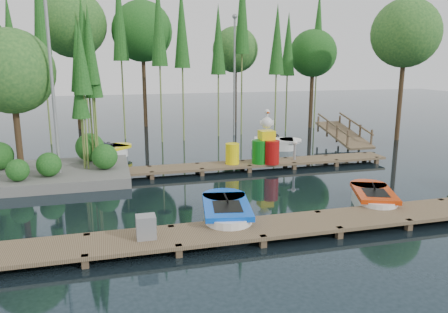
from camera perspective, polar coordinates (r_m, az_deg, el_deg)
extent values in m
plane|color=#1E2E38|center=(15.93, -1.27, -4.35)|extent=(90.00, 90.00, 0.00)
cube|color=brown|center=(11.77, 4.06, -9.36)|extent=(18.00, 1.50, 0.10)
cube|color=brown|center=(10.73, -17.65, -13.42)|extent=(0.16, 0.16, 0.50)
cube|color=brown|center=(11.87, -17.42, -10.79)|extent=(0.16, 0.16, 0.50)
cube|color=brown|center=(10.81, -5.92, -12.64)|extent=(0.16, 0.16, 0.50)
cube|color=brown|center=(11.95, -6.92, -10.12)|extent=(0.16, 0.16, 0.50)
cube|color=brown|center=(11.31, 5.11, -11.44)|extent=(0.16, 0.16, 0.50)
cube|color=brown|center=(12.40, 3.08, -9.17)|extent=(0.16, 0.16, 0.50)
cube|color=brown|center=(12.17, 14.81, -10.03)|extent=(0.16, 0.16, 0.50)
cube|color=brown|center=(13.19, 12.08, -8.08)|extent=(0.16, 0.16, 0.50)
cube|color=brown|center=(13.33, 22.95, -8.62)|extent=(0.16, 0.16, 0.50)
cube|color=brown|center=(14.27, 19.85, -6.97)|extent=(0.16, 0.16, 0.50)
cube|color=brown|center=(15.57, 26.40, -5.93)|extent=(0.16, 0.16, 0.50)
cube|color=brown|center=(18.44, -0.12, -1.18)|extent=(15.00, 1.20, 0.10)
cube|color=brown|center=(17.61, -22.65, -3.52)|extent=(0.16, 0.16, 0.50)
cube|color=brown|center=(18.53, -22.29, -2.72)|extent=(0.16, 0.16, 0.50)
cube|color=brown|center=(17.44, -16.04, -3.17)|extent=(0.16, 0.16, 0.50)
cube|color=brown|center=(18.37, -16.01, -2.38)|extent=(0.16, 0.16, 0.50)
cube|color=brown|center=(17.51, -9.39, -2.78)|extent=(0.16, 0.16, 0.50)
cube|color=brown|center=(18.43, -9.70, -2.01)|extent=(0.16, 0.16, 0.50)
cube|color=brown|center=(17.81, -2.88, -2.36)|extent=(0.16, 0.16, 0.50)
cube|color=brown|center=(18.72, -3.51, -1.62)|extent=(0.16, 0.16, 0.50)
cube|color=brown|center=(18.33, 3.33, -1.93)|extent=(0.16, 0.16, 0.50)
cube|color=brown|center=(19.21, 2.43, -1.23)|extent=(0.16, 0.16, 0.50)
cube|color=brown|center=(19.05, 9.13, -1.51)|extent=(0.16, 0.16, 0.50)
cube|color=brown|center=(19.90, 8.01, -0.86)|extent=(0.16, 0.16, 0.50)
cube|color=brown|center=(19.96, 14.46, -1.10)|extent=(0.16, 0.16, 0.50)
cube|color=brown|center=(20.77, 13.16, -0.50)|extent=(0.16, 0.16, 0.50)
cube|color=brown|center=(21.02, 19.28, -0.73)|extent=(0.16, 0.16, 0.50)
cube|color=brown|center=(21.79, 17.87, -0.17)|extent=(0.16, 0.16, 0.50)
cube|color=slate|center=(18.50, -22.01, -2.30)|extent=(6.20, 4.20, 0.42)
sphere|color=#235F1E|center=(17.36, -21.90, -0.98)|extent=(0.90, 0.90, 0.90)
sphere|color=#235F1E|center=(19.36, -17.12, 1.17)|extent=(1.20, 1.20, 1.20)
sphere|color=#235F1E|center=(17.14, -25.35, -1.63)|extent=(0.80, 0.80, 0.80)
sphere|color=#235F1E|center=(17.80, -15.31, -0.02)|extent=(1.00, 1.00, 1.00)
cylinder|color=#402D1B|center=(18.69, -25.37, 3.26)|extent=(0.24, 0.24, 3.60)
sphere|color=#3A722B|center=(18.51, -26.02, 9.98)|extent=(3.20, 3.20, 3.20)
cylinder|color=olive|center=(18.44, -17.11, 6.84)|extent=(0.07, 0.07, 5.93)
cone|color=#235F1E|center=(18.37, -17.54, 13.28)|extent=(0.70, 0.70, 2.97)
cylinder|color=olive|center=(18.31, -18.10, 6.31)|extent=(0.07, 0.07, 5.66)
cone|color=#235F1E|center=(18.22, -18.54, 12.51)|extent=(0.70, 0.70, 2.83)
cylinder|color=olive|center=(18.50, -16.46, 5.79)|extent=(0.07, 0.07, 5.22)
cone|color=#235F1E|center=(18.39, -16.82, 11.45)|extent=(0.70, 0.70, 2.61)
cylinder|color=olive|center=(17.69, -17.76, 5.91)|extent=(0.07, 0.07, 5.53)
cone|color=#235F1E|center=(17.59, -18.19, 12.18)|extent=(0.70, 0.70, 2.76)
cylinder|color=olive|center=(17.92, -18.05, 3.52)|extent=(0.07, 0.07, 4.01)
cone|color=#235F1E|center=(17.77, -18.36, 7.99)|extent=(0.70, 0.70, 2.01)
cylinder|color=olive|center=(18.32, -16.75, 7.10)|extent=(0.07, 0.07, 6.11)
cone|color=#235F1E|center=(18.26, -17.18, 13.79)|extent=(0.70, 0.70, 3.05)
cylinder|color=#402D1B|center=(27.24, 22.11, 8.31)|extent=(0.26, 0.26, 6.06)
sphere|color=#3A722B|center=(27.22, 22.65, 14.66)|extent=(3.81, 3.81, 3.81)
cylinder|color=#402D1B|center=(30.71, 11.36, 8.40)|extent=(0.26, 0.26, 5.02)
sphere|color=#235F1E|center=(30.64, 11.57, 13.08)|extent=(3.16, 3.16, 3.16)
cylinder|color=#402D1B|center=(32.92, 1.46, 9.16)|extent=(0.26, 0.26, 5.31)
sphere|color=#3A722B|center=(32.87, 1.48, 13.78)|extent=(3.34, 3.34, 3.34)
cylinder|color=#402D1B|center=(30.97, -10.39, 9.81)|extent=(0.26, 0.26, 6.46)
sphere|color=#235F1E|center=(30.99, -10.63, 15.78)|extent=(4.06, 4.06, 4.06)
cylinder|color=#402D1B|center=(30.87, -18.70, 9.71)|extent=(0.26, 0.26, 6.85)
sphere|color=#3A722B|center=(30.93, -19.17, 16.05)|extent=(4.31, 4.31, 4.31)
cylinder|color=olive|center=(25.45, -25.72, 9.35)|extent=(0.09, 0.09, 7.48)
cone|color=#235F1E|center=(25.46, -26.18, 14.05)|extent=(0.90, 0.90, 4.11)
cylinder|color=olive|center=(25.80, -22.50, 12.10)|extent=(0.09, 0.09, 9.66)
cone|color=#235F1E|center=(25.96, -23.03, 18.06)|extent=(0.90, 0.90, 5.31)
cylinder|color=olive|center=(26.66, -17.66, 10.32)|extent=(0.09, 0.09, 7.69)
cone|color=#235F1E|center=(26.68, -17.98, 14.94)|extent=(0.90, 0.90, 4.23)
cylinder|color=olive|center=(26.29, -13.24, 11.97)|extent=(0.09, 0.09, 8.99)
cone|color=#235F1E|center=(26.40, -13.53, 17.43)|extent=(0.90, 0.90, 4.94)
cylinder|color=olive|center=(24.85, -8.36, 11.51)|extent=(0.09, 0.09, 8.44)
cone|color=#235F1E|center=(24.92, -8.54, 16.94)|extent=(0.90, 0.90, 4.64)
cylinder|color=olive|center=(25.17, -5.44, 11.35)|extent=(0.09, 0.09, 8.22)
cone|color=#235F1E|center=(25.22, -5.55, 16.58)|extent=(0.90, 0.90, 4.52)
cylinder|color=olive|center=(26.52, -0.74, 10.59)|extent=(0.09, 0.09, 7.41)
cone|color=#235F1E|center=(26.52, -0.76, 15.07)|extent=(0.90, 0.90, 4.07)
cylinder|color=olive|center=(27.14, 2.36, 13.13)|extent=(0.09, 0.09, 9.77)
cone|color=#235F1E|center=(27.30, 2.41, 18.88)|extent=(0.90, 0.90, 5.38)
cylinder|color=olive|center=(26.55, 6.83, 10.50)|extent=(0.09, 0.09, 7.40)
cone|color=#235F1E|center=(26.56, 6.95, 14.97)|extent=(0.90, 0.90, 4.07)
cylinder|color=olive|center=(28.56, 8.25, 10.34)|extent=(0.09, 0.09, 7.14)
cone|color=#235F1E|center=(28.55, 8.38, 14.35)|extent=(0.90, 0.90, 3.93)
cylinder|color=olive|center=(30.52, 12.01, 11.72)|extent=(0.09, 0.09, 8.61)
cone|color=#235F1E|center=(30.59, 12.22, 16.24)|extent=(0.90, 0.90, 4.74)
cylinder|color=gray|center=(17.43, -21.45, 7.98)|extent=(0.12, 0.12, 7.00)
cylinder|color=gray|center=(26.93, 1.37, 10.18)|extent=(0.12, 0.12, 7.00)
sphere|color=gray|center=(27.01, 1.42, 17.83)|extent=(0.30, 0.30, 0.30)
cube|color=brown|center=(25.10, 15.35, 2.78)|extent=(1.50, 3.94, 0.95)
cube|color=brown|center=(23.39, 15.84, 2.15)|extent=(0.08, 0.08, 0.90)
cube|color=brown|center=(24.30, 14.54, 2.87)|extent=(0.08, 0.08, 0.90)
cube|color=brown|center=(25.23, 13.33, 3.54)|extent=(0.08, 0.08, 0.90)
cube|color=brown|center=(26.18, 12.20, 4.16)|extent=(0.08, 0.08, 0.90)
cube|color=brown|center=(24.66, 14.03, 4.10)|extent=(0.06, 3.54, 0.83)
cube|color=brown|center=(24.13, 18.70, 2.28)|extent=(0.08, 0.08, 0.90)
cube|color=brown|center=(25.02, 17.33, 2.97)|extent=(0.08, 0.08, 0.90)
cube|color=brown|center=(25.92, 16.06, 3.62)|extent=(0.08, 0.08, 0.90)
cube|color=brown|center=(26.84, 14.87, 4.22)|extent=(0.08, 0.08, 0.90)
cube|color=brown|center=(25.37, 16.80, 4.16)|extent=(0.06, 3.54, 0.83)
cube|color=white|center=(12.65, 0.34, -7.91)|extent=(1.49, 1.50, 0.59)
cylinder|color=white|center=(13.25, 0.08, -6.93)|extent=(1.49, 1.49, 0.59)
cylinder|color=white|center=(12.05, 0.63, -8.98)|extent=(1.49, 1.49, 0.59)
cube|color=blue|center=(12.54, 0.34, -6.54)|extent=(1.68, 2.43, 0.15)
cylinder|color=blue|center=(13.43, -0.03, -5.23)|extent=(1.52, 1.52, 0.15)
cube|color=black|center=(12.32, 0.43, -6.65)|extent=(0.97, 1.18, 0.06)
torus|color=black|center=(12.62, 0.28, -5.39)|extent=(0.21, 0.32, 0.28)
cube|color=white|center=(14.83, 18.93, -5.57)|extent=(1.50, 1.50, 0.53)
cylinder|color=white|center=(15.37, 18.47, -4.90)|extent=(1.49, 1.49, 0.53)
cylinder|color=white|center=(14.30, 19.43, -6.29)|extent=(1.49, 1.49, 0.53)
cube|color=red|center=(14.75, 19.01, -4.51)|extent=(1.83, 2.30, 0.13)
cylinder|color=red|center=(15.54, 18.35, -3.60)|extent=(1.52, 1.52, 0.13)
cube|color=black|center=(14.56, 19.18, -4.57)|extent=(1.01, 1.15, 0.06)
torus|color=black|center=(14.83, 18.95, -3.64)|extent=(0.23, 0.30, 0.25)
cube|color=white|center=(21.56, -15.03, 0.25)|extent=(1.61, 1.61, 0.52)
cylinder|color=white|center=(21.94, -13.92, 0.52)|extent=(1.60, 1.60, 0.52)
cylinder|color=white|center=(21.20, -16.18, -0.03)|extent=(1.60, 1.60, 0.52)
cube|color=yellow|center=(21.51, -15.08, 0.99)|extent=(2.25, 2.18, 0.13)
cylinder|color=yellow|center=(22.05, -13.47, 1.36)|extent=(1.63, 1.63, 0.13)
cube|color=black|center=(21.38, -15.46, 1.02)|extent=(1.17, 1.15, 0.06)
torus|color=black|center=(21.56, -14.82, 1.55)|extent=(0.29, 0.28, 0.25)
imported|color=#1E1E2D|center=(21.30, -15.59, 1.60)|extent=(0.51, 0.50, 0.92)
cube|color=white|center=(23.10, 6.48, 1.43)|extent=(1.52, 1.51, 0.53)
cylinder|color=white|center=(23.12, 7.94, 1.40)|extent=(1.51, 1.51, 0.53)
cylinder|color=white|center=(23.10, 5.02, 1.46)|extent=(1.51, 1.51, 0.53)
cube|color=white|center=(23.05, 6.50, 2.14)|extent=(2.32, 1.84, 0.14)
cylinder|color=white|center=(23.08, 8.62, 2.09)|extent=(1.54, 1.54, 0.14)
cube|color=black|center=(23.04, 6.01, 2.26)|extent=(1.16, 1.02, 0.06)
torus|color=black|center=(23.02, 6.87, 2.61)|extent=(0.30, 0.23, 0.26)
imported|color=#1E1E2D|center=(23.00, 5.90, 2.75)|extent=(0.47, 0.41, 0.88)
imported|color=#1E1E2D|center=(23.35, 6.74, 2.73)|extent=(0.37, 0.31, 0.66)
cube|color=gray|center=(11.09, -10.15, -9.04)|extent=(0.48, 0.40, 0.59)
cylinder|color=yellow|center=(18.44, 1.09, 0.37)|extent=(0.58, 0.58, 0.87)
cylinder|color=#0C6F14|center=(18.58, 4.70, 0.62)|extent=(0.66, 0.66, 0.99)
cylinder|color=white|center=(19.11, 6.24, 0.92)|extent=(0.66, 0.66, 0.99)
cylinder|color=#A00D0B|center=(18.53, 6.22, 0.55)|extent=(0.66, 0.66, 0.99)
cube|color=yellow|center=(18.66, 5.58, 2.82)|extent=(0.61, 0.61, 0.39)
sphere|color=white|center=(18.58, 5.62, 4.41)|extent=(0.49, 0.49, 0.49)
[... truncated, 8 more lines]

